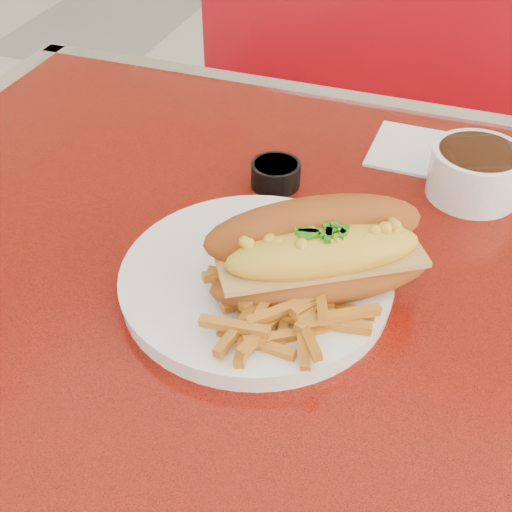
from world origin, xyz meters
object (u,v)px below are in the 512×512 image
(booth_bench_far, at_px, (436,228))
(fork, at_px, (325,277))
(mac_hoagie, at_px, (319,252))
(diner_table, at_px, (364,420))
(dinner_plate, at_px, (256,281))
(sauce_cup_left, at_px, (276,173))
(gravy_ramekin, at_px, (476,172))

(booth_bench_far, relative_size, fork, 7.22)
(mac_hoagie, bearing_deg, booth_bench_far, 53.40)
(diner_table, distance_m, dinner_plate, 0.21)
(mac_hoagie, distance_m, fork, 0.04)
(booth_bench_far, height_order, dinner_plate, booth_bench_far)
(diner_table, height_order, booth_bench_far, booth_bench_far)
(dinner_plate, xyz_separation_m, sauce_cup_left, (-0.04, 0.17, 0.01))
(diner_table, bearing_deg, booth_bench_far, 90.00)
(gravy_ramekin, height_order, sauce_cup_left, gravy_ramekin)
(mac_hoagie, distance_m, gravy_ramekin, 0.25)
(mac_hoagie, bearing_deg, gravy_ramekin, 30.62)
(fork, distance_m, gravy_ramekin, 0.24)
(diner_table, distance_m, fork, 0.19)
(dinner_plate, height_order, gravy_ramekin, gravy_ramekin)
(sauce_cup_left, bearing_deg, diner_table, -45.73)
(diner_table, xyz_separation_m, booth_bench_far, (0.00, 0.81, -0.32))
(diner_table, bearing_deg, dinner_plate, -173.39)
(dinner_plate, xyz_separation_m, fork, (0.06, 0.02, 0.01))
(booth_bench_far, height_order, gravy_ramekin, booth_bench_far)
(mac_hoagie, bearing_deg, fork, 38.22)
(booth_bench_far, xyz_separation_m, dinner_plate, (-0.12, -0.82, 0.49))
(diner_table, xyz_separation_m, gravy_ramekin, (0.05, 0.22, 0.19))
(fork, xyz_separation_m, sauce_cup_left, (-0.10, 0.16, -0.00))
(mac_hoagie, relative_size, sauce_cup_left, 3.73)
(booth_bench_far, xyz_separation_m, mac_hoagie, (-0.06, -0.82, 0.54))
(diner_table, relative_size, mac_hoagie, 5.57)
(mac_hoagie, relative_size, gravy_ramekin, 2.12)
(diner_table, relative_size, gravy_ramekin, 11.79)
(gravy_ramekin, bearing_deg, fork, -117.33)
(mac_hoagie, xyz_separation_m, sauce_cup_left, (-0.10, 0.17, -0.04))
(booth_bench_far, distance_m, mac_hoagie, 0.98)
(booth_bench_far, relative_size, mac_hoagie, 5.44)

